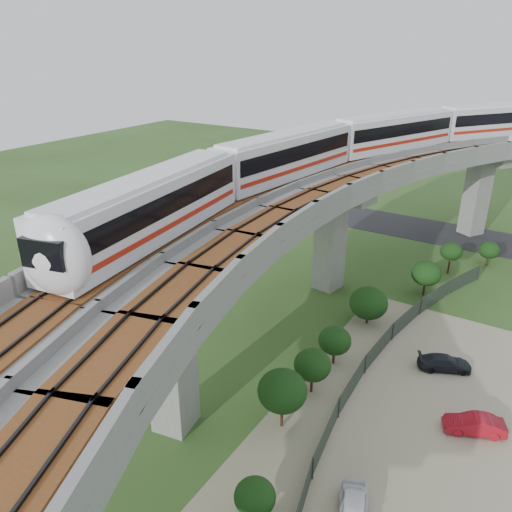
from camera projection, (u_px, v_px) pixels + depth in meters
The scene contains 16 objects.
ground at pixel (258, 337), 37.71m from camera, with size 160.00×160.00×0.00m, color #324C1E.
dirt_lot at pixel (441, 422), 29.29m from camera, with size 18.00×26.00×0.04m, color gray.
asphalt_road at pixel (388, 223), 60.95m from camera, with size 60.00×8.00×0.03m, color #232326.
viaduct at pixel (308, 235), 32.21m from camera, with size 19.58×73.98×11.40m.
metro_train at pixel (361, 146), 42.25m from camera, with size 18.65×59.72×3.64m.
fence at pixel (384, 370), 32.63m from camera, with size 3.87×38.73×1.50m.
tree_0 at pixel (489, 250), 49.09m from camera, with size 1.98×1.98×2.45m.
tree_1 at pixel (451, 251), 47.01m from camera, with size 2.02×2.02×3.15m.
tree_2 at pixel (426, 273), 42.98m from camera, with size 2.54×2.54×3.21m.
tree_3 at pixel (369, 303), 38.74m from camera, with size 2.98×2.98×3.11m.
tree_4 at pixel (335, 341), 33.87m from camera, with size 2.25×2.25×2.82m.
tree_5 at pixel (312, 365), 30.99m from camera, with size 2.35×2.35×3.06m.
tree_6 at pixel (282, 391), 27.99m from camera, with size 2.82×2.82×3.74m.
tree_7 at pixel (255, 497), 22.59m from camera, with size 1.94×1.94×2.45m.
car_red at pixel (474, 424), 28.28m from camera, with size 1.17×3.37×1.11m, color #A60F1C.
car_dark at pixel (445, 363), 33.75m from camera, with size 1.43×3.53×1.02m, color black.
Camera 1 is at (17.04, -27.24, 20.67)m, focal length 35.00 mm.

